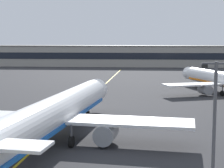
# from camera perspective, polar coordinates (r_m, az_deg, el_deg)

# --- Properties ---
(taxiway_centreline) EXTENTS (4.89, 179.95, 0.01)m
(taxiway_centreline) POSITION_cam_1_polar(r_m,az_deg,el_deg) (59.58, -6.29, -4.80)
(taxiway_centreline) COLOR yellow
(taxiway_centreline) RESTS_ON ground
(airliner_foreground) EXTENTS (32.34, 41.50, 11.65)m
(airliner_foreground) POSITION_cam_1_polar(r_m,az_deg,el_deg) (44.17, -8.74, -4.48)
(airliner_foreground) COLOR white
(airliner_foreground) RESTS_ON ground
(apron_lamp_post) EXTENTS (2.24, 0.90, 10.24)m
(apron_lamp_post) POSITION_cam_1_polar(r_m,az_deg,el_deg) (31.17, 15.32, -5.59)
(apron_lamp_post) COLOR #515156
(apron_lamp_post) RESTS_ON ground
(terminal_building) EXTENTS (159.11, 12.40, 9.23)m
(terminal_building) POSITION_cam_1_polar(r_m,az_deg,el_deg) (166.02, 3.60, 4.29)
(terminal_building) COLOR #9E998E
(terminal_building) RESTS_ON ground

